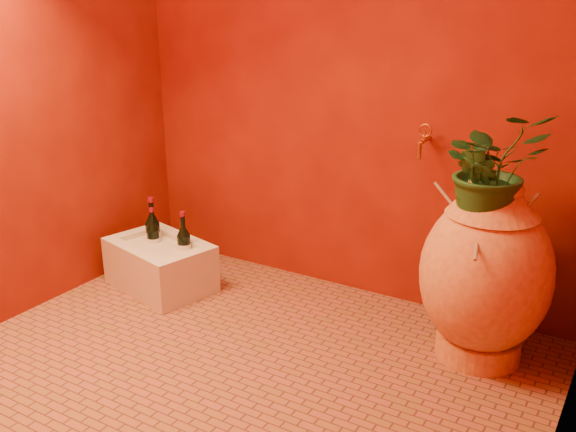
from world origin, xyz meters
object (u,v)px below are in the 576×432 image
Objects in this scene: wine_bottle_a at (184,246)px; wine_bottle_c at (153,235)px; wine_bottle_b at (153,240)px; amphora at (486,273)px; stone_basin at (160,266)px; wall_tap at (424,139)px.

wine_bottle_c is (-0.24, 0.02, 0.01)m from wine_bottle_a.
amphora is at bearing 4.82° from wine_bottle_b.
wine_bottle_b is (-0.08, 0.04, 0.12)m from stone_basin.
amphora is 1.79m from wine_bottle_b.
wine_bottle_b is at bearing -177.50° from wine_bottle_a.
stone_basin is 1.57m from wall_tap.
wine_bottle_c is at bearing 145.85° from stone_basin.
wine_bottle_a is 1.38m from wall_tap.
wine_bottle_b is (-1.78, -0.15, -0.15)m from amphora.
stone_basin is at bearing -28.41° from wine_bottle_b.
wine_bottle_a is 0.90× the size of wine_bottle_c.
amphora is at bearing 6.46° from stone_basin.
amphora is 1.27× the size of stone_basin.
amphora is 0.70m from wall_tap.
amphora is 1.58m from wine_bottle_a.
wine_bottle_b is 1.88× the size of wall_tap.
wine_bottle_c is (-0.03, 0.03, 0.02)m from wine_bottle_b.
stone_basin is 0.15m from wine_bottle_b.
wine_bottle_a reaches higher than wine_bottle_b.
wine_bottle_a is at bearing -160.38° from wall_tap.
stone_basin is at bearing -158.87° from wine_bottle_a.
stone_basin is 0.19m from wine_bottle_c.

